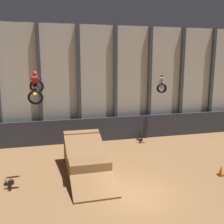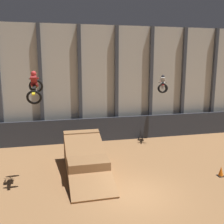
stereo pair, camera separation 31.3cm
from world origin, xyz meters
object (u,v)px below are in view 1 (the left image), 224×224
object	(u,v)px
rider_bike_left_air	(36,88)
traffic_cone_near_ramp	(221,171)
dirt_ramp	(86,159)
rider_bike_right_air	(162,85)

from	to	relation	value
rider_bike_left_air	traffic_cone_near_ramp	bearing A→B (deg)	-5.20
traffic_cone_near_ramp	dirt_ramp	bearing A→B (deg)	159.85
rider_bike_right_air	traffic_cone_near_ramp	xyz separation A→B (m)	(0.64, -7.00, -4.32)
dirt_ramp	rider_bike_right_air	world-z (taller)	rider_bike_right_air
dirt_ramp	traffic_cone_near_ramp	distance (m)	7.95
rider_bike_left_air	rider_bike_right_air	distance (m)	11.05
dirt_ramp	rider_bike_right_air	size ratio (longest dim) A/B	3.21
rider_bike_left_air	traffic_cone_near_ramp	world-z (taller)	rider_bike_left_air
rider_bike_right_air	dirt_ramp	bearing A→B (deg)	-126.68
traffic_cone_near_ramp	rider_bike_right_air	bearing A→B (deg)	95.26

